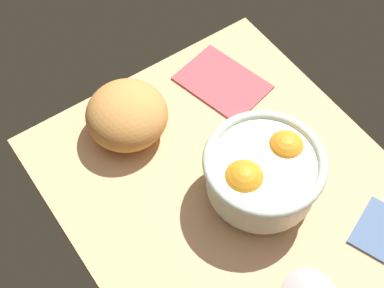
% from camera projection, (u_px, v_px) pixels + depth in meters
% --- Properties ---
extents(ground_plane, '(0.66, 0.53, 0.03)m').
position_uv_depth(ground_plane, '(239.00, 204.00, 0.97)').
color(ground_plane, tan).
extents(fruit_bowl, '(0.19, 0.19, 0.11)m').
position_uv_depth(fruit_bowl, '(263.00, 171.00, 0.91)').
color(fruit_bowl, silver).
rests_on(fruit_bowl, ground).
extents(bread_loaf, '(0.20, 0.20, 0.09)m').
position_uv_depth(bread_loaf, '(127.00, 115.00, 0.99)').
color(bread_loaf, '#CB8843').
rests_on(bread_loaf, ground).
extents(napkin_spare, '(0.18, 0.15, 0.01)m').
position_uv_depth(napkin_spare, '(222.00, 82.00, 1.09)').
color(napkin_spare, '#B04951').
rests_on(napkin_spare, ground).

